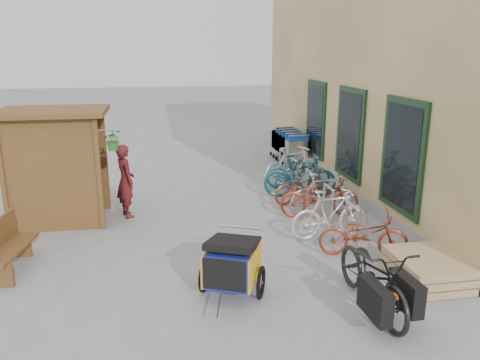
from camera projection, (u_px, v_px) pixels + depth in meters
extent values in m
plane|color=#949497|center=(227.00, 258.00, 8.28)|extent=(80.00, 80.00, 0.00)
cube|color=#E0C681|center=(437.00, 52.00, 12.71)|extent=(6.00, 13.00, 7.00)
cube|color=#949497|center=(329.00, 176.00, 13.11)|extent=(0.18, 13.00, 0.30)
cube|color=#16331A|center=(402.00, 156.00, 8.91)|extent=(0.06, 1.50, 2.20)
cube|color=black|center=(401.00, 156.00, 8.91)|extent=(0.02, 1.25, 1.95)
cube|color=#16331A|center=(350.00, 134.00, 11.28)|extent=(0.06, 1.50, 2.20)
cube|color=black|center=(349.00, 134.00, 11.28)|extent=(0.02, 1.25, 1.95)
cube|color=#16331A|center=(316.00, 119.00, 13.65)|extent=(0.06, 1.50, 2.20)
cube|color=black|center=(315.00, 119.00, 13.65)|extent=(0.02, 1.25, 1.95)
cube|color=brown|center=(3.00, 179.00, 9.02)|extent=(0.09, 0.09, 2.30)
cube|color=brown|center=(99.00, 175.00, 9.33)|extent=(0.09, 0.09, 2.30)
cube|color=brown|center=(21.00, 164.00, 10.25)|extent=(0.09, 0.09, 2.30)
cube|color=brown|center=(105.00, 160.00, 10.56)|extent=(0.09, 0.09, 2.30)
cube|color=brown|center=(14.00, 171.00, 9.64)|extent=(0.05, 1.30, 2.30)
cube|color=brown|center=(52.00, 177.00, 9.20)|extent=(1.80, 0.05, 2.30)
cube|color=brown|center=(63.00, 162.00, 10.38)|extent=(1.80, 0.05, 2.30)
cube|color=brown|center=(52.00, 112.00, 9.47)|extent=(2.15, 1.65, 0.10)
cube|color=brown|center=(49.00, 181.00, 9.82)|extent=(1.30, 1.15, 0.04)
cube|color=brown|center=(46.00, 153.00, 9.66)|extent=(1.30, 1.15, 0.04)
cylinder|color=#A5A8AD|center=(105.00, 130.00, 9.12)|extent=(0.36, 0.02, 0.02)
imported|color=#2D6924|center=(114.00, 140.00, 9.20)|extent=(0.38, 0.33, 0.42)
cylinder|color=#A5A8AD|center=(357.00, 233.00, 8.32)|extent=(0.05, 0.05, 0.84)
cylinder|color=#A5A8AD|center=(346.00, 223.00, 8.80)|extent=(0.05, 0.05, 0.84)
cylinder|color=#A5A8AD|center=(353.00, 206.00, 8.45)|extent=(0.05, 0.50, 0.05)
cylinder|color=#A5A8AD|center=(332.00, 211.00, 9.46)|extent=(0.05, 0.05, 0.84)
cylinder|color=#A5A8AD|center=(324.00, 203.00, 9.93)|extent=(0.05, 0.05, 0.84)
cylinder|color=#A5A8AD|center=(329.00, 187.00, 9.58)|extent=(0.05, 0.50, 0.05)
cylinder|color=#A5A8AD|center=(313.00, 193.00, 10.60)|extent=(0.05, 0.05, 0.84)
cylinder|color=#A5A8AD|center=(306.00, 187.00, 11.07)|extent=(0.05, 0.05, 0.84)
cylinder|color=#A5A8AD|center=(310.00, 173.00, 10.72)|extent=(0.05, 0.50, 0.05)
cylinder|color=#A5A8AD|center=(297.00, 179.00, 11.73)|extent=(0.05, 0.05, 0.84)
cylinder|color=#A5A8AD|center=(292.00, 174.00, 12.21)|extent=(0.05, 0.05, 0.84)
cylinder|color=#A5A8AD|center=(295.00, 161.00, 11.86)|extent=(0.05, 0.50, 0.05)
cylinder|color=#A5A8AD|center=(285.00, 168.00, 12.87)|extent=(0.05, 0.05, 0.84)
cylinder|color=#A5A8AD|center=(280.00, 164.00, 13.34)|extent=(0.05, 0.05, 0.84)
cylinder|color=#A5A8AD|center=(283.00, 151.00, 12.99)|extent=(0.05, 0.50, 0.05)
cube|color=tan|center=(426.00, 277.00, 7.45)|extent=(1.00, 1.20, 0.12)
cube|color=tan|center=(427.00, 269.00, 7.41)|extent=(1.00, 1.20, 0.12)
cube|color=tan|center=(428.00, 261.00, 7.37)|extent=(1.00, 1.20, 0.12)
cube|color=brown|center=(10.00, 249.00, 7.70)|extent=(0.63, 1.44, 0.06)
cube|color=brown|center=(1.00, 276.00, 7.23)|extent=(0.38, 0.11, 0.37)
cube|color=brown|center=(21.00, 247.00, 8.28)|extent=(0.38, 0.11, 0.37)
cube|color=silver|center=(294.00, 148.00, 14.35)|extent=(0.60, 0.93, 0.57)
cube|color=#1B52B3|center=(299.00, 138.00, 13.80)|extent=(0.60, 0.04, 0.20)
cylinder|color=silver|center=(299.00, 136.00, 13.75)|extent=(0.63, 0.04, 0.04)
cylinder|color=black|center=(289.00, 170.00, 14.10)|extent=(0.04, 0.13, 0.13)
cube|color=silver|center=(290.00, 145.00, 14.71)|extent=(0.60, 0.93, 0.57)
cube|color=#1B52B3|center=(295.00, 136.00, 14.16)|extent=(0.60, 0.04, 0.20)
cylinder|color=silver|center=(295.00, 133.00, 14.11)|extent=(0.63, 0.04, 0.04)
cylinder|color=black|center=(286.00, 167.00, 14.47)|extent=(0.04, 0.13, 0.13)
cube|color=silver|center=(287.00, 143.00, 15.07)|extent=(0.60, 0.93, 0.57)
cube|color=#1B52B3|center=(291.00, 134.00, 14.53)|extent=(0.60, 0.04, 0.20)
cylinder|color=silver|center=(292.00, 131.00, 14.47)|extent=(0.63, 0.04, 0.04)
cylinder|color=black|center=(282.00, 164.00, 14.83)|extent=(0.04, 0.13, 0.13)
cube|color=silver|center=(284.00, 141.00, 15.44)|extent=(0.60, 0.93, 0.57)
cube|color=#1B52B3|center=(288.00, 132.00, 14.89)|extent=(0.60, 0.04, 0.20)
cylinder|color=silver|center=(288.00, 129.00, 14.84)|extent=(0.63, 0.04, 0.04)
cylinder|color=black|center=(279.00, 161.00, 15.19)|extent=(0.04, 0.13, 0.13)
cube|color=silver|center=(281.00, 139.00, 15.80)|extent=(0.60, 0.93, 0.57)
cube|color=#1B52B3|center=(285.00, 130.00, 15.25)|extent=(0.60, 0.04, 0.20)
cylinder|color=silver|center=(285.00, 127.00, 15.20)|extent=(0.63, 0.04, 0.04)
cylinder|color=black|center=(276.00, 158.00, 15.56)|extent=(0.04, 0.13, 0.13)
cube|color=navy|center=(232.00, 263.00, 6.96)|extent=(0.93, 1.04, 0.50)
cube|color=orange|center=(210.00, 261.00, 7.04)|extent=(0.37, 0.80, 0.50)
cube|color=orange|center=(255.00, 266.00, 6.89)|extent=(0.37, 0.80, 0.50)
cube|color=black|center=(224.00, 275.00, 6.53)|extent=(0.57, 0.27, 0.46)
cube|color=black|center=(233.00, 243.00, 6.93)|extent=(0.98, 1.03, 0.24)
torus|color=black|center=(205.00, 276.00, 7.13)|extent=(0.25, 0.48, 0.50)
torus|color=black|center=(261.00, 282.00, 6.94)|extent=(0.25, 0.48, 0.50)
cylinder|color=#B7B7BC|center=(219.00, 304.00, 6.35)|extent=(0.32, 0.68, 0.03)
cylinder|color=#B7B7BC|center=(240.00, 227.00, 7.29)|extent=(0.64, 0.30, 0.03)
imported|color=black|center=(373.00, 275.00, 6.56)|extent=(0.75, 1.98, 1.03)
cube|color=black|center=(375.00, 300.00, 6.01)|extent=(0.20, 0.66, 0.45)
cube|color=black|center=(406.00, 293.00, 6.21)|extent=(0.20, 0.66, 0.45)
cube|color=#C15012|center=(391.00, 293.00, 6.10)|extent=(0.13, 0.18, 0.12)
imported|color=maroon|center=(125.00, 181.00, 10.16)|extent=(0.57, 0.69, 1.61)
imported|color=#9A351C|center=(363.00, 234.00, 8.27)|extent=(1.65, 0.93, 0.82)
imported|color=white|center=(331.00, 214.00, 9.05)|extent=(1.68, 0.64, 0.98)
imported|color=#9A351C|center=(320.00, 197.00, 10.23)|extent=(1.80, 0.80, 0.92)
imported|color=#B9BABE|center=(323.00, 193.00, 10.43)|extent=(1.61, 0.61, 0.94)
imported|color=#9A351C|center=(302.00, 186.00, 11.20)|extent=(1.60, 0.90, 0.80)
imported|color=#1C5E73|center=(300.00, 176.00, 11.58)|extent=(1.86, 0.76, 1.09)
imported|color=#1C5E73|center=(298.00, 172.00, 12.30)|extent=(1.76, 0.91, 0.88)
imported|color=white|center=(292.00, 166.00, 12.67)|extent=(1.82, 1.00, 1.05)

